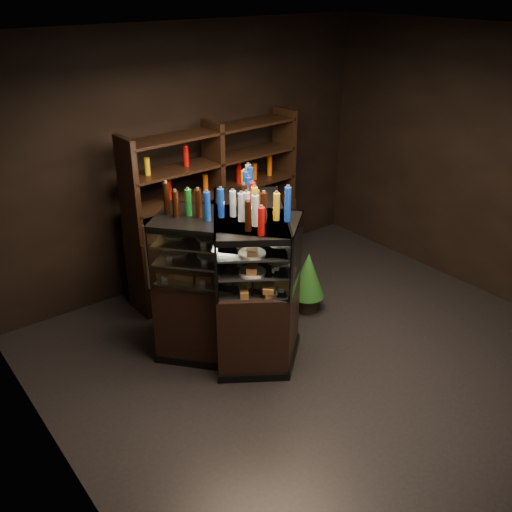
{
  "coord_description": "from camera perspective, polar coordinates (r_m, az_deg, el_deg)",
  "views": [
    {
      "loc": [
        -3.33,
        -3.15,
        3.44
      ],
      "look_at": [
        -0.47,
        0.58,
        1.11
      ],
      "focal_mm": 40.0,
      "sensor_mm": 36.0,
      "label": 1
    }
  ],
  "objects": [
    {
      "name": "potted_conifer",
      "position": [
        6.32,
        5.24,
        -1.79
      ],
      "size": [
        0.38,
        0.38,
        0.81
      ],
      "rotation": [
        0.0,
        0.0,
        -0.32
      ],
      "color": "black",
      "rests_on": "ground"
    },
    {
      "name": "back_shelving",
      "position": [
        6.81,
        -4.02,
        1.86
      ],
      "size": [
        2.2,
        0.49,
        2.0
      ],
      "rotation": [
        0.0,
        0.0,
        0.03
      ],
      "color": "black",
      "rests_on": "ground"
    },
    {
      "name": "bottles_top",
      "position": [
        5.18,
        -1.87,
        5.62
      ],
      "size": [
        1.0,
        0.97,
        0.3
      ],
      "color": "#0F38B2",
      "rests_on": "display_case"
    },
    {
      "name": "food_display",
      "position": [
        5.37,
        -1.74,
        0.57
      ],
      "size": [
        1.17,
        1.11,
        0.45
      ],
      "color": "#DBA14E",
      "rests_on": "display_case"
    },
    {
      "name": "room_shell",
      "position": [
        4.82,
        8.75,
        7.99
      ],
      "size": [
        5.02,
        5.02,
        3.01
      ],
      "color": "black",
      "rests_on": "ground"
    },
    {
      "name": "ground",
      "position": [
        5.73,
        7.41,
        -10.75
      ],
      "size": [
        5.0,
        5.0,
        0.0
      ],
      "primitive_type": "plane",
      "color": "black",
      "rests_on": "ground"
    },
    {
      "name": "display_case",
      "position": [
        5.67,
        -1.69,
        -4.94
      ],
      "size": [
        1.62,
        1.5,
        1.47
      ],
      "rotation": [
        0.0,
        0.0,
        0.06
      ],
      "color": "black",
      "rests_on": "ground"
    }
  ]
}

